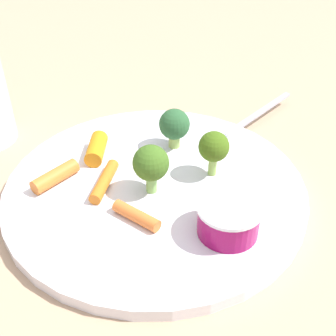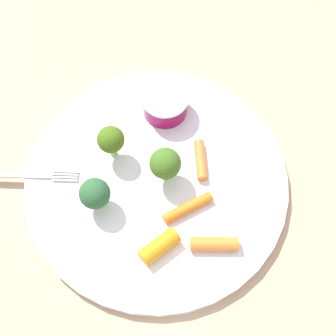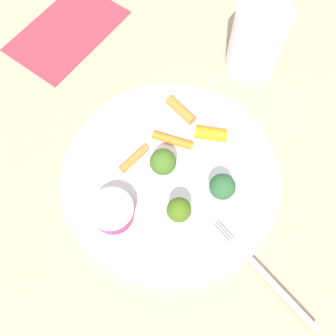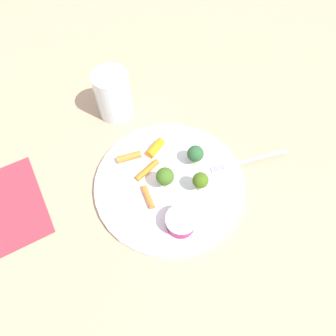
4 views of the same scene
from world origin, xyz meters
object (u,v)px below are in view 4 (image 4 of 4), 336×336
sauce_cup (181,222)px  carrot_stick_1 (149,198)px  broccoli_floret_2 (195,153)px  broccoli_floret_0 (200,181)px  carrot_stick_2 (147,170)px  napkin (10,205)px  broccoli_floret_1 (166,177)px  drinking_glass (113,95)px  carrot_stick_3 (129,157)px  carrot_stick_0 (155,148)px  fork (248,161)px  plate (169,183)px

sauce_cup → carrot_stick_1: size_ratio=1.17×
broccoli_floret_2 → broccoli_floret_0: bearing=-35.9°
carrot_stick_2 → napkin: bearing=-117.7°
broccoli_floret_1 → drinking_glass: 0.23m
broccoli_floret_2 → napkin: (-0.17, -0.32, -0.04)m
broccoli_floret_0 → broccoli_floret_2: size_ratio=1.08×
carrot_stick_2 → napkin: 0.26m
broccoli_floret_1 → carrot_stick_3: bearing=-171.7°
broccoli_floret_0 → carrot_stick_2: bearing=-153.3°
carrot_stick_2 → napkin: (-0.12, -0.23, -0.02)m
carrot_stick_3 → broccoli_floret_0: bearing=21.3°
sauce_cup → napkin: 0.32m
broccoli_floret_2 → carrot_stick_0: bearing=-150.4°
carrot_stick_2 → drinking_glass: bearing=162.5°
fork → broccoli_floret_1: bearing=-113.9°
sauce_cup → carrot_stick_0: 0.17m
plate → napkin: (-0.17, -0.25, -0.00)m
carrot_stick_2 → carrot_stick_3: size_ratio=1.16×
carrot_stick_2 → broccoli_floret_0: bearing=26.7°
carrot_stick_2 → carrot_stick_3: carrot_stick_3 is taller
broccoli_floret_2 → napkin: 0.36m
drinking_glass → broccoli_floret_0: bearing=-1.6°
sauce_cup → carrot_stick_2: bearing=167.2°
napkin → broccoli_floret_0: bearing=52.4°
sauce_cup → broccoli_floret_1: size_ratio=1.10×
broccoli_floret_2 → carrot_stick_3: bearing=-134.4°
broccoli_floret_0 → carrot_stick_0: broccoli_floret_0 is taller
fork → drinking_glass: bearing=-159.6°
plate → carrot_stick_0: size_ratio=6.68×
plate → fork: fork is taller
broccoli_floret_1 → carrot_stick_2: (-0.05, -0.01, -0.03)m
carrot_stick_2 → fork: carrot_stick_2 is taller
broccoli_floret_1 → drinking_glass: bearing=167.5°
plate → carrot_stick_2: 0.05m
carrot_stick_1 → carrot_stick_2: size_ratio=0.82×
broccoli_floret_2 → napkin: broccoli_floret_2 is taller
broccoli_floret_1 → fork: (0.07, 0.16, -0.03)m
broccoli_floret_1 → carrot_stick_0: (-0.07, 0.04, -0.02)m
carrot_stick_0 → carrot_stick_1: 0.11m
sauce_cup → drinking_glass: bearing=164.4°
carrot_stick_3 → drinking_glass: 0.15m
broccoli_floret_1 → carrot_stick_1: (0.00, -0.04, -0.03)m
plate → carrot_stick_3: carrot_stick_3 is taller
fork → napkin: size_ratio=0.83×
drinking_glass → plate: bearing=-10.0°
broccoli_floret_2 → fork: size_ratio=0.29×
broccoli_floret_0 → drinking_glass: bearing=178.4°
carrot_stick_2 → fork: size_ratio=0.37×
carrot_stick_0 → plate: bearing=-21.1°
broccoli_floret_0 → broccoli_floret_1: size_ratio=0.97×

